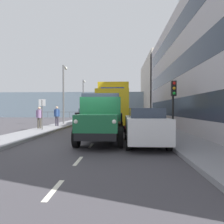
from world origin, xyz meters
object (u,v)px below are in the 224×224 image
object	(u,v)px
car_white_kerbside_near	(145,126)
car_black_oppositeside_0	(87,116)
pedestrian_couple_b	(57,114)
car_grey_kerbside_2	(131,116)
pedestrian_in_dark_coat	(39,116)
lamp_post_far	(83,95)
street_sign	(42,109)
lamp_post_promenade	(64,89)
truck_vintage_green	(101,119)
lorry_cargo_yellow	(114,105)
car_maroon_kerbside_1	(135,119)
traffic_light_near	(173,96)

from	to	relation	value
car_white_kerbside_near	car_black_oppositeside_0	size ratio (longest dim) A/B	1.16
pedestrian_couple_b	car_grey_kerbside_2	bearing A→B (deg)	-147.34
car_white_kerbside_near	pedestrian_in_dark_coat	xyz separation A→B (m)	(7.58, -5.91, 0.26)
lamp_post_far	street_sign	xyz separation A→B (m)	(0.13, 15.33, -2.03)
car_grey_kerbside_2	lamp_post_promenade	bearing A→B (deg)	14.23
truck_vintage_green	lamp_post_far	size ratio (longest dim) A/B	0.95
truck_vintage_green	lamp_post_far	bearing A→B (deg)	-76.55
pedestrian_in_dark_coat	car_grey_kerbside_2	bearing A→B (deg)	-138.56
car_black_oppositeside_0	lamp_post_far	world-z (taller)	lamp_post_far
lorry_cargo_yellow	car_maroon_kerbside_1	bearing A→B (deg)	133.60
car_maroon_kerbside_1	car_grey_kerbside_2	bearing A→B (deg)	-90.00
car_grey_kerbside_2	pedestrian_couple_b	size ratio (longest dim) A/B	2.58
car_black_oppositeside_0	pedestrian_couple_b	distance (m)	4.70
car_maroon_kerbside_1	traffic_light_near	distance (m)	4.68
car_black_oppositeside_0	car_maroon_kerbside_1	bearing A→B (deg)	129.90
lamp_post_far	street_sign	distance (m)	15.47
truck_vintage_green	street_sign	bearing A→B (deg)	-43.02
car_grey_kerbside_2	car_maroon_kerbside_1	bearing A→B (deg)	90.00
car_black_oppositeside_0	car_white_kerbside_near	bearing A→B (deg)	111.81
truck_vintage_green	street_sign	size ratio (longest dim) A/B	2.51
car_maroon_kerbside_1	lamp_post_far	xyz separation A→B (m)	(6.86, -13.85, 2.82)
car_white_kerbside_near	pedestrian_in_dark_coat	size ratio (longest dim) A/B	2.67
traffic_light_near	car_grey_kerbside_2	bearing A→B (deg)	-78.72
truck_vintage_green	car_maroon_kerbside_1	xyz separation A→B (m)	(-2.10, -6.04, -0.28)
car_maroon_kerbside_1	street_sign	bearing A→B (deg)	11.98
pedestrian_in_dark_coat	pedestrian_couple_b	xyz separation A→B (m)	(-0.66, -2.26, 0.04)
truck_vintage_green	traffic_light_near	size ratio (longest dim) A/B	1.76
car_white_kerbside_near	traffic_light_near	size ratio (longest dim) A/B	1.43
lamp_post_promenade	street_sign	bearing A→B (deg)	90.64
truck_vintage_green	traffic_light_near	bearing A→B (deg)	-152.75
pedestrian_in_dark_coat	street_sign	distance (m)	1.21
street_sign	lamp_post_promenade	bearing A→B (deg)	-89.36
car_maroon_kerbside_1	lamp_post_far	world-z (taller)	lamp_post_far
lorry_cargo_yellow	car_white_kerbside_near	size ratio (longest dim) A/B	1.80
truck_vintage_green	car_maroon_kerbside_1	size ratio (longest dim) A/B	1.30
pedestrian_couple_b	traffic_light_near	bearing A→B (deg)	147.85
traffic_light_near	street_sign	distance (m)	9.35
car_grey_kerbside_2	truck_vintage_green	bearing A→B (deg)	80.20
truck_vintage_green	car_white_kerbside_near	size ratio (longest dim) A/B	1.24
lamp_post_promenade	lamp_post_far	world-z (taller)	lamp_post_promenade
truck_vintage_green	car_white_kerbside_near	xyz separation A→B (m)	(-2.10, 0.44, -0.28)
car_grey_kerbside_2	traffic_light_near	xyz separation A→B (m)	(-2.00, 10.05, 1.58)
pedestrian_couple_b	traffic_light_near	xyz separation A→B (m)	(-8.92, 5.61, 1.28)
lorry_cargo_yellow	traffic_light_near	distance (m)	6.92
car_black_oppositeside_0	lamp_post_far	bearing A→B (deg)	-76.57
lorry_cargo_yellow	lamp_post_promenade	world-z (taller)	lamp_post_promenade
street_sign	traffic_light_near	bearing A→B (deg)	164.80
car_grey_kerbside_2	car_black_oppositeside_0	xyz separation A→B (m)	(4.97, 0.18, -0.00)
pedestrian_couple_b	lamp_post_promenade	xyz separation A→B (m)	(0.13, -2.65, 2.58)
car_grey_kerbside_2	lamp_post_far	size ratio (longest dim) A/B	0.77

